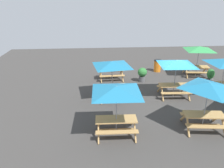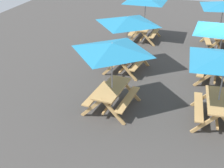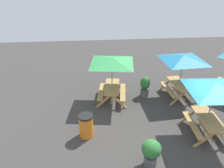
{
  "view_description": "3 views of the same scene",
  "coord_description": "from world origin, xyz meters",
  "views": [
    {
      "loc": [
        4.5,
        11.76,
        5.69
      ],
      "look_at": [
        3.56,
        -0.17,
        0.9
      ],
      "focal_mm": 35.0,
      "sensor_mm": 36.0,
      "label": 1
    },
    {
      "loc": [
        -11.96,
        0.58,
        5.52
      ],
      "look_at": [
        -3.41,
        3.18,
        0.9
      ],
      "focal_mm": 50.0,
      "sensor_mm": 36.0,
      "label": 2
    },
    {
      "loc": [
        6.43,
        -4.54,
        5.93
      ],
      "look_at": [
        -3.21,
        -3.64,
        0.9
      ],
      "focal_mm": 35.0,
      "sensor_mm": 36.0,
      "label": 3
    }
  ],
  "objects": [
    {
      "name": "picnic_table_2",
      "position": [
        -3.21,
        -3.64,
        1.99
      ],
      "size": [
        2.8,
        2.8,
        2.34
      ],
      "rotation": [
        0.0,
        0.0,
        -0.14
      ],
      "color": "tan",
      "rests_on": "ground"
    },
    {
      "name": "ground_plane",
      "position": [
        0.0,
        0.0,
        0.0
      ],
      "size": [
        28.4,
        28.4,
        0.0
      ],
      "primitive_type": "plane",
      "color": "#3D3A38",
      "rests_on": "ground"
    },
    {
      "name": "potted_plant_0",
      "position": [
        -3.43,
        -1.89,
        0.58
      ],
      "size": [
        0.51,
        0.51,
        1.1
      ],
      "color": "#59595B",
      "rests_on": "ground"
    },
    {
      "name": "picnic_table_4",
      "position": [
        -0.21,
        -0.11,
        1.99
      ],
      "size": [
        2.82,
        2.82,
        2.34
      ],
      "rotation": [
        0.0,
        0.0,
        -0.05
      ],
      "color": "tan",
      "rests_on": "ground"
    },
    {
      "name": "trash_bin_orange",
      "position": [
        -0.53,
        -4.92,
        0.49
      ],
      "size": [
        0.59,
        0.59,
        0.98
      ],
      "color": "orange",
      "rests_on": "ground"
    },
    {
      "name": "picnic_table_7",
      "position": [
        -3.21,
        -0.14,
        1.99
      ],
      "size": [
        2.82,
        2.82,
        2.34
      ],
      "rotation": [
        0.0,
        0.0,
        0.07
      ],
      "color": "tan",
      "rests_on": "ground"
    },
    {
      "name": "potted_plant_1",
      "position": [
        1.18,
        -2.74,
        0.6
      ],
      "size": [
        0.66,
        0.66,
        1.02
      ],
      "color": "#59595B",
      "rests_on": "ground"
    }
  ]
}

